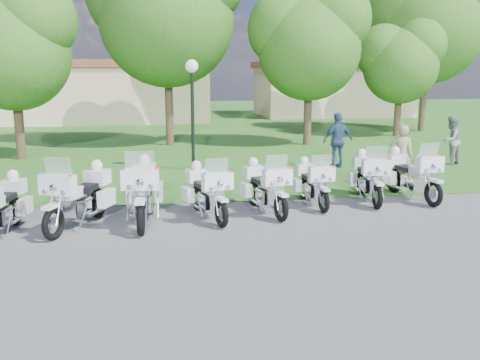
{
  "coord_description": "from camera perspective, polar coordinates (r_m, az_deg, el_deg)",
  "views": [
    {
      "loc": [
        -2.23,
        -10.58,
        3.38
      ],
      "look_at": [
        -0.47,
        1.2,
        0.95
      ],
      "focal_mm": 40.0,
      "sensor_mm": 36.0,
      "label": 1
    }
  ],
  "objects": [
    {
      "name": "ground",
      "position": [
        11.33,
        3.27,
        -5.85
      ],
      "size": [
        100.0,
        100.0,
        0.0
      ],
      "primitive_type": "plane",
      "color": "#57575C",
      "rests_on": "ground"
    },
    {
      "name": "grass_lawn",
      "position": [
        37.79,
        -5.12,
        6.37
      ],
      "size": [
        100.0,
        48.0,
        0.01
      ],
      "primitive_type": "cube",
      "color": "#325E1D",
      "rests_on": "ground"
    },
    {
      "name": "motorcycle_0",
      "position": [
        12.26,
        -24.13,
        -2.42
      ],
      "size": [
        0.93,
        2.27,
        1.53
      ],
      "rotation": [
        0.0,
        0.0,
        3.01
      ],
      "color": "black",
      "rests_on": "ground"
    },
    {
      "name": "motorcycle_1",
      "position": [
        12.28,
        -16.7,
        -1.58
      ],
      "size": [
        1.43,
        2.33,
        1.67
      ],
      "rotation": [
        0.0,
        0.0,
        2.73
      ],
      "color": "black",
      "rests_on": "ground"
    },
    {
      "name": "motorcycle_2",
      "position": [
        12.32,
        -10.28,
        -1.06
      ],
      "size": [
        0.89,
        2.61,
        1.75
      ],
      "rotation": [
        0.0,
        0.0,
        3.11
      ],
      "color": "black",
      "rests_on": "ground"
    },
    {
      "name": "motorcycle_3",
      "position": [
        12.53,
        -3.6,
        -1.16
      ],
      "size": [
        1.11,
        2.21,
        1.51
      ],
      "rotation": [
        0.0,
        0.0,
        3.41
      ],
      "color": "black",
      "rests_on": "ground"
    },
    {
      "name": "motorcycle_4",
      "position": [
        12.99,
        2.61,
        -0.69
      ],
      "size": [
        1.06,
        2.22,
        1.51
      ],
      "rotation": [
        0.0,
        0.0,
        3.37
      ],
      "color": "black",
      "rests_on": "ground"
    },
    {
      "name": "motorcycle_5",
      "position": [
        13.83,
        7.69,
        -0.22
      ],
      "size": [
        0.75,
        2.1,
        1.41
      ],
      "rotation": [
        0.0,
        0.0,
        3.2
      ],
      "color": "black",
      "rests_on": "ground"
    },
    {
      "name": "motorcycle_6",
      "position": [
        14.56,
        13.48,
        0.41
      ],
      "size": [
        0.92,
        2.31,
        1.56
      ],
      "rotation": [
        0.0,
        0.0,
        3.02
      ],
      "color": "black",
      "rests_on": "ground"
    },
    {
      "name": "motorcycle_7",
      "position": [
        15.09,
        17.7,
        0.64
      ],
      "size": [
        1.04,
        2.37,
        1.6
      ],
      "rotation": [
        0.0,
        0.0,
        3.31
      ],
      "color": "black",
      "rests_on": "ground"
    },
    {
      "name": "lamp_post",
      "position": [
        18.35,
        -5.13,
        9.9
      ],
      "size": [
        0.44,
        0.44,
        3.76
      ],
      "color": "black",
      "rests_on": "ground"
    },
    {
      "name": "tree_0",
      "position": [
        22.4,
        -23.19,
        13.34
      ],
      "size": [
        5.03,
        4.29,
        6.71
      ],
      "color": "#38281C",
      "rests_on": "ground"
    },
    {
      "name": "tree_1",
      "position": [
        25.1,
        -7.98,
        17.93
      ],
      "size": [
        7.05,
        6.01,
        9.39
      ],
      "color": "#38281C",
      "rests_on": "ground"
    },
    {
      "name": "tree_2",
      "position": [
        25.09,
        7.31,
        14.71
      ],
      "size": [
        5.45,
        4.65,
        7.27
      ],
      "color": "#38281C",
      "rests_on": "ground"
    },
    {
      "name": "tree_3",
      "position": [
        29.54,
        16.69,
        12.24
      ],
      "size": [
        4.52,
        3.86,
        6.03
      ],
      "color": "#38281C",
      "rests_on": "ground"
    },
    {
      "name": "tree_4",
      "position": [
        32.52,
        19.34,
        15.95
      ],
      "size": [
        7.06,
        6.03,
        9.42
      ],
      "color": "#38281C",
      "rests_on": "ground"
    },
    {
      "name": "building_west",
      "position": [
        38.78,
        -14.26,
        9.26
      ],
      "size": [
        14.56,
        8.32,
        4.1
      ],
      "color": "#C7B090",
      "rests_on": "ground"
    },
    {
      "name": "building_east",
      "position": [
        42.7,
        9.69,
        9.62
      ],
      "size": [
        11.44,
        7.28,
        4.1
      ],
      "color": "#C7B090",
      "rests_on": "ground"
    },
    {
      "name": "bystander_a",
      "position": [
        16.56,
        16.83,
        2.5
      ],
      "size": [
        0.79,
        0.68,
        1.84
      ],
      "primitive_type": "imported",
      "rotation": [
        0.0,
        0.0,
        2.71
      ],
      "color": "#988D67",
      "rests_on": "ground"
    },
    {
      "name": "bystander_b",
      "position": [
        20.99,
        21.56,
        3.92
      ],
      "size": [
        1.09,
        1.02,
        1.78
      ],
      "primitive_type": "imported",
      "rotation": [
        0.0,
        0.0,
        -2.62
      ],
      "color": "gray",
      "rests_on": "ground"
    },
    {
      "name": "bystander_c",
      "position": [
        19.19,
        10.39,
        4.15
      ],
      "size": [
        1.22,
        0.7,
        1.95
      ],
      "primitive_type": "imported",
      "rotation": [
        0.0,
        0.0,
        3.35
      ],
      "color": "navy",
      "rests_on": "ground"
    }
  ]
}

